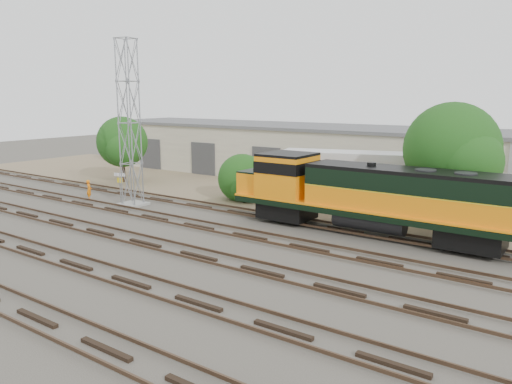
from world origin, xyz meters
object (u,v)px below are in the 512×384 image
Objects in this scene: locomotive at (365,195)px; semi_trailer at (379,174)px; signal_tower at (130,126)px; worker at (89,190)px.

locomotive is 1.30× the size of semi_trailer.
semi_trailer is at bearing 31.14° from signal_tower.
signal_tower is 7.60× the size of worker.
worker is (-4.48, -0.62, -5.18)m from signal_tower.
semi_trailer is at bearing -118.13° from worker.
semi_trailer is (-1.95, 6.98, 0.18)m from locomotive.
semi_trailer is (20.18, 10.11, 1.82)m from worker.
signal_tower is at bearing -136.81° from worker.
worker is at bearing -171.96° from locomotive.
locomotive is 22.42m from worker.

